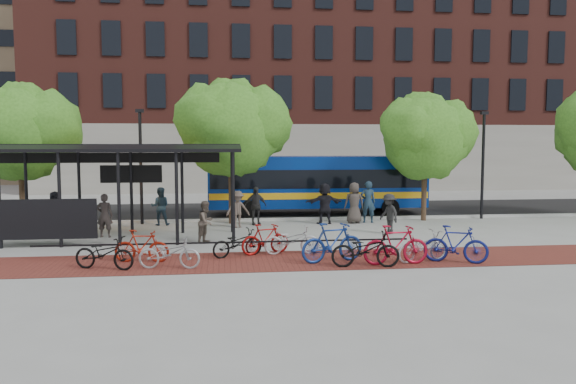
{
  "coord_description": "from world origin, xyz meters",
  "views": [
    {
      "loc": [
        -3.34,
        -21.98,
        3.63
      ],
      "look_at": [
        -0.68,
        1.08,
        1.6
      ],
      "focal_mm": 35.0,
      "sensor_mm": 36.0,
      "label": 1
    }
  ],
  "objects": [
    {
      "name": "pedestrian_3",
      "position": [
        -2.75,
        2.03,
        0.79
      ],
      "size": [
        1.12,
        0.77,
        1.59
      ],
      "primitive_type": "imported",
      "rotation": [
        0.0,
        0.0,
        0.19
      ],
      "color": "brown",
      "rests_on": "ground"
    },
    {
      "name": "pedestrian_2",
      "position": [
        -6.13,
        3.12,
        0.84
      ],
      "size": [
        0.83,
        0.65,
        1.68
      ],
      "primitive_type": "imported",
      "rotation": [
        0.0,
        0.0,
        3.16
      ],
      "color": "#1D3345",
      "rests_on": "ground"
    },
    {
      "name": "pedestrian_7",
      "position": [
        3.2,
        2.86,
        0.95
      ],
      "size": [
        0.76,
        0.56,
        1.91
      ],
      "primitive_type": "imported",
      "rotation": [
        0.0,
        0.0,
        2.98
      ],
      "color": "#1D3345",
      "rests_on": "ground"
    },
    {
      "name": "bike_5",
      "position": [
        -2.01,
        -3.92,
        0.5
      ],
      "size": [
        1.74,
        1.03,
        1.01
      ],
      "primitive_type": "imported",
      "rotation": [
        0.0,
        0.0,
        1.93
      ],
      "color": "maroon",
      "rests_on": "ground"
    },
    {
      "name": "bus",
      "position": [
        1.39,
        6.16,
        1.7
      ],
      "size": [
        10.99,
        2.76,
        2.96
      ],
      "rotation": [
        0.0,
        0.0,
        -0.02
      ],
      "color": "navy",
      "rests_on": "ground"
    },
    {
      "name": "curb",
      "position": [
        0.0,
        4.0,
        0.06
      ],
      "size": [
        160.0,
        0.25,
        0.12
      ],
      "primitive_type": "cube",
      "color": "#B7B7B2",
      "rests_on": "ground"
    },
    {
      "name": "ground",
      "position": [
        0.0,
        0.0,
        0.0
      ],
      "size": [
        160.0,
        160.0,
        0.0
      ],
      "primitive_type": "plane",
      "color": "#9E9E99",
      "rests_on": "ground"
    },
    {
      "name": "pedestrian_6",
      "position": [
        2.53,
        2.74,
        0.93
      ],
      "size": [
        0.92,
        0.6,
        1.86
      ],
      "primitive_type": "imported",
      "rotation": [
        0.0,
        0.0,
        3.13
      ],
      "color": "#3E3732",
      "rests_on": "ground"
    },
    {
      "name": "bike_11",
      "position": [
        3.63,
        -5.91,
        0.57
      ],
      "size": [
        1.96,
        1.24,
        1.15
      ],
      "primitive_type": "imported",
      "rotation": [
        0.0,
        0.0,
        1.17
      ],
      "color": "navy",
      "rests_on": "ground"
    },
    {
      "name": "bike_7",
      "position": [
        -0.07,
        -5.4,
        0.61
      ],
      "size": [
        2.12,
        1.12,
        1.23
      ],
      "primitive_type": "imported",
      "rotation": [
        0.0,
        0.0,
        1.85
      ],
      "color": "navy",
      "rests_on": "ground"
    },
    {
      "name": "pedestrian_1",
      "position": [
        -7.91,
        0.12,
        0.85
      ],
      "size": [
        0.65,
        0.45,
        1.69
      ],
      "primitive_type": "imported",
      "rotation": [
        0.0,
        0.0,
        3.07
      ],
      "color": "#3E3431",
      "rests_on": "ground"
    },
    {
      "name": "pedestrian_4",
      "position": [
        -1.94,
        2.76,
        0.85
      ],
      "size": [
        1.06,
        0.6,
        1.7
      ],
      "primitive_type": "imported",
      "rotation": [
        0.0,
        0.0,
        6.47
      ],
      "color": "#292929",
      "rests_on": "ground"
    },
    {
      "name": "lamp_post_right",
      "position": [
        9.0,
        3.6,
        2.75
      ],
      "size": [
        0.35,
        0.2,
        5.12
      ],
      "color": "black",
      "rests_on": "ground"
    },
    {
      "name": "pedestrian_9",
      "position": [
        3.23,
        -0.29,
        0.8
      ],
      "size": [
        0.92,
        1.18,
        1.6
      ],
      "primitive_type": "imported",
      "rotation": [
        0.0,
        0.0,
        5.07
      ],
      "color": "black",
      "rests_on": "ground"
    },
    {
      "name": "bike_0",
      "position": [
        -6.76,
        -5.61,
        0.48
      ],
      "size": [
        1.93,
        1.17,
        0.96
      ],
      "primitive_type": "imported",
      "rotation": [
        0.0,
        0.0,
        1.25
      ],
      "color": "black",
      "rests_on": "ground"
    },
    {
      "name": "asphalt_street",
      "position": [
        0.0,
        8.0,
        0.01
      ],
      "size": [
        160.0,
        8.0,
        0.01
      ],
      "primitive_type": "cube",
      "color": "black",
      "rests_on": "ground"
    },
    {
      "name": "bike_2",
      "position": [
        -4.92,
        -5.73,
        0.47
      ],
      "size": [
        1.86,
        0.87,
        0.94
      ],
      "primitive_type": "imported",
      "rotation": [
        0.0,
        0.0,
        1.43
      ],
      "color": "#9B9B9D",
      "rests_on": "ground"
    },
    {
      "name": "pedestrian_0",
      "position": [
        -9.91,
        0.78,
        0.87
      ],
      "size": [
        1.01,
        0.88,
        1.74
      ],
      "primitive_type": "imported",
      "rotation": [
        0.0,
        0.0,
        0.46
      ],
      "color": "black",
      "rests_on": "ground"
    },
    {
      "name": "bus_shelter",
      "position": [
        -8.13,
        -0.48,
        3.0
      ],
      "size": [
        10.6,
        3.07,
        3.6
      ],
      "color": "black",
      "rests_on": "ground"
    },
    {
      "name": "tree_c",
      "position": [
        6.09,
        3.35,
        4.05
      ],
      "size": [
        4.66,
        3.8,
        5.92
      ],
      "color": "#382619",
      "rests_on": "ground"
    },
    {
      "name": "bike_4",
      "position": [
        -2.92,
        -4.23,
        0.45
      ],
      "size": [
        1.8,
        1.21,
        0.89
      ],
      "primitive_type": "imported",
      "rotation": [
        0.0,
        0.0,
        1.97
      ],
      "color": "black",
      "rests_on": "ground"
    },
    {
      "name": "bike_9",
      "position": [
        1.74,
        -5.96,
        0.6
      ],
      "size": [
        2.03,
        0.65,
        1.21
      ],
      "primitive_type": "imported",
      "rotation": [
        0.0,
        0.0,
        1.61
      ],
      "color": "maroon",
      "rests_on": "ground"
    },
    {
      "name": "tree_a",
      "position": [
        -11.91,
        3.35,
        4.24
      ],
      "size": [
        4.9,
        4.0,
        6.18
      ],
      "color": "#382619",
      "rests_on": "ground"
    },
    {
      "name": "bike_1",
      "position": [
        -5.84,
        -4.74,
        0.5
      ],
      "size": [
        1.72,
        0.7,
        1.01
      ],
      "primitive_type": "imported",
      "rotation": [
        0.0,
        0.0,
        1.43
      ],
      "color": "maroon",
      "rests_on": "ground"
    },
    {
      "name": "pedestrian_8",
      "position": [
        -3.99,
        -1.5,
        0.77
      ],
      "size": [
        0.88,
        0.94,
        1.53
      ],
      "primitive_type": "imported",
      "rotation": [
        0.0,
        0.0,
        1.04
      ],
      "color": "brown",
      "rests_on": "ground"
    },
    {
      "name": "lamp_post_left",
      "position": [
        -7.0,
        3.6,
        2.75
      ],
      "size": [
        0.35,
        0.2,
        5.12
      ],
      "color": "black",
      "rests_on": "ground"
    },
    {
      "name": "bike_10",
      "position": [
        2.69,
        -5.62,
        0.48
      ],
      "size": [
        1.94,
        1.19,
        0.96
      ],
      "primitive_type": "imported",
      "rotation": [
        0.0,
        0.0,
        1.9
      ],
      "color": "#AAAAAC",
      "rests_on": "ground"
    },
    {
      "name": "bike_rack_rail",
      "position": [
        -3.3,
        -4.1,
        0.0
      ],
      "size": [
        12.0,
        0.05,
        0.95
      ],
      "primitive_type": "cube",
      "color": "black",
      "rests_on": "ground"
    },
    {
      "name": "brick_strip",
      "position": [
        -2.0,
        -5.0,
        0.0
      ],
      "size": [
        24.0,
        3.0,
        0.01
      ],
      "primitive_type": "cube",
      "color": "maroon",
      "rests_on": "ground"
    },
    {
      "name": "bike_8",
      "position": [
        0.76,
        -6.19,
        0.52
      ],
      "size": [
        2.06,
        0.9,
        1.05
      ],
      "primitive_type": "imported",
      "rotation": [
        0.0,
        0.0,
        1.47
      ],
      "color": "black",
      "rests_on": "ground"
    },
    {
      "name": "building_brick",
      "position": [
        10.0,
        26.0,
        10.0
      ],
      "size": [
        55.0,
        14.0,
        20.0
      ],
      "primitive_type": "cube",
      "color": "maroon",
      "rests_on": "ground"
    },
    {
      "name": "tree_b",
      "position": [
        -2.9,
        3.35,
        4.46
      ],
      "size": [
        5.15,
        4.2,
        6.47
      ],
      "color": "#382619",
      "rests_on": "ground"
    },
    {
      "name": "bike_6",
      "position": [
        -1.15,
        -4.01,
        0.48
      ],
      "size": [
        1.83,
        0.7,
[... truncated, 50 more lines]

